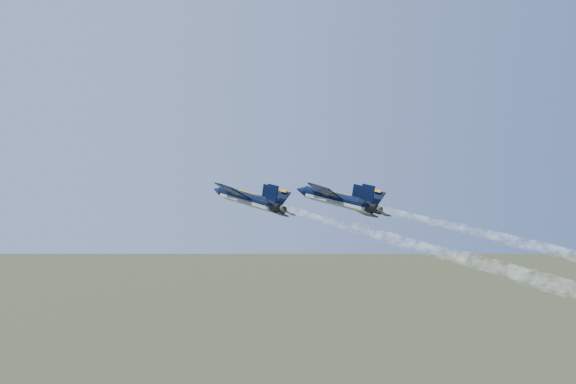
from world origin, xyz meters
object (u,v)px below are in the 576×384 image
object	(u,v)px
jet_lead	(245,197)
jet_left	(247,199)
jet_right	(332,197)
jet_slot	(337,199)

from	to	relation	value
jet_lead	jet_left	size ratio (longest dim) A/B	1.00
jet_right	jet_lead	bearing A→B (deg)	131.26
jet_lead	jet_right	world-z (taller)	same
jet_lead	jet_right	distance (m)	16.12
jet_left	jet_slot	bearing A→B (deg)	-51.00
jet_left	jet_right	bearing A→B (deg)	3.16
jet_right	jet_slot	world-z (taller)	same
jet_lead	jet_slot	size ratio (longest dim) A/B	1.00
jet_right	jet_slot	distance (m)	16.99
jet_lead	jet_right	bearing A→B (deg)	-48.74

